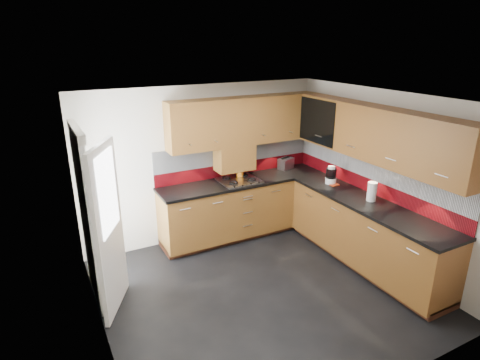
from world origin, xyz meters
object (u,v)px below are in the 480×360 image
toaster (286,163)px  food_processor (331,176)px  gas_hob (239,180)px  utensil_pot (240,172)px

toaster → food_processor: size_ratio=1.11×
gas_hob → utensil_pot: (0.09, 0.15, 0.08)m
utensil_pot → gas_hob: bearing=-120.5°
gas_hob → toaster: bearing=10.9°
gas_hob → utensil_pot: size_ratio=1.52×
gas_hob → toaster: (0.99, 0.19, 0.08)m
utensil_pot → food_processor: (1.09, -0.89, 0.03)m
food_processor → gas_hob: bearing=148.0°
utensil_pot → food_processor: 1.41m
food_processor → utensil_pot: bearing=141.0°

